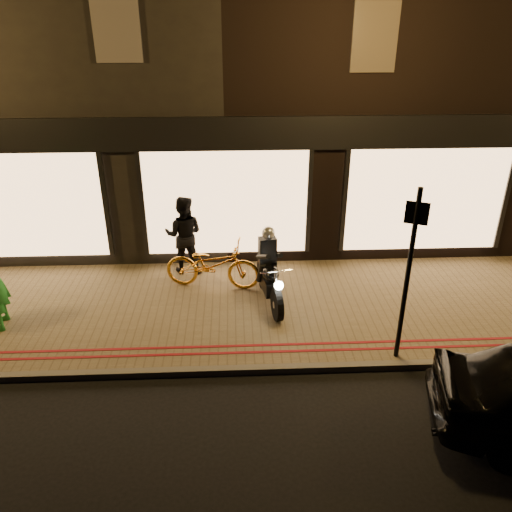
% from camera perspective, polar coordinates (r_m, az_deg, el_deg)
% --- Properties ---
extents(ground, '(90.00, 90.00, 0.00)m').
position_cam_1_polar(ground, '(8.50, -3.29, -13.48)').
color(ground, black).
rests_on(ground, ground).
extents(sidewalk, '(50.00, 4.00, 0.12)m').
position_cam_1_polar(sidewalk, '(10.10, -3.25, -6.04)').
color(sidewalk, brown).
rests_on(sidewalk, ground).
extents(kerb_stone, '(50.00, 0.14, 0.12)m').
position_cam_1_polar(kerb_stone, '(8.50, -3.30, -12.96)').
color(kerb_stone, '#59544C').
rests_on(kerb_stone, ground).
extents(red_kerb_lines, '(50.00, 0.26, 0.01)m').
position_cam_1_polar(red_kerb_lines, '(8.86, -3.30, -10.62)').
color(red_kerb_lines, maroon).
rests_on(red_kerb_lines, sidewalk).
extents(building_row, '(48.00, 10.11, 8.50)m').
position_cam_1_polar(building_row, '(15.63, -3.56, 21.52)').
color(building_row, black).
rests_on(building_row, ground).
extents(motorcycle, '(0.66, 1.94, 1.59)m').
position_cam_1_polar(motorcycle, '(9.93, 1.52, -2.09)').
color(motorcycle, black).
rests_on(motorcycle, sidewalk).
extents(sign_post, '(0.33, 0.17, 3.00)m').
position_cam_1_polar(sign_post, '(8.18, 17.06, -1.36)').
color(sign_post, black).
rests_on(sign_post, sidewalk).
extents(bicycle_gold, '(2.10, 1.05, 1.06)m').
position_cam_1_polar(bicycle_gold, '(10.55, -4.99, -0.97)').
color(bicycle_gold, orange).
rests_on(bicycle_gold, sidewalk).
extents(person_dark, '(0.92, 0.75, 1.77)m').
position_cam_1_polar(person_dark, '(11.16, -8.23, 2.41)').
color(person_dark, black).
rests_on(person_dark, sidewalk).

